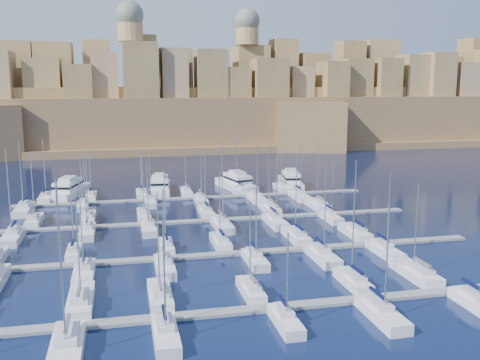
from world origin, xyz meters
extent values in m
plane|color=#061233|center=(0.00, 0.00, 0.00)|extent=(600.00, 600.00, 0.00)
cube|color=slate|center=(0.00, -34.00, 0.20)|extent=(84.00, 2.00, 0.40)
cube|color=slate|center=(0.00, -12.00, 0.20)|extent=(84.00, 2.00, 0.40)
cube|color=slate|center=(0.00, 10.00, 0.20)|extent=(84.00, 2.00, 0.40)
cube|color=slate|center=(0.00, 32.00, 0.20)|extent=(84.00, 2.00, 0.40)
cube|color=white|center=(-22.88, -27.92, 0.55)|extent=(3.05, 10.16, 1.71)
cube|color=silver|center=(-22.88, -28.94, 1.76)|extent=(2.13, 4.57, 0.70)
cylinder|color=#9EA0A8|center=(-22.88, -27.41, 7.66)|extent=(0.18, 0.18, 12.51)
cube|color=#595B60|center=(-22.88, -29.44, 2.81)|extent=(0.35, 4.06, 0.35)
cube|color=white|center=(-13.09, -28.25, 0.54)|extent=(2.85, 9.51, 1.68)
cube|color=silver|center=(-13.09, -29.20, 1.73)|extent=(2.00, 4.28, 0.70)
cylinder|color=#9EA0A8|center=(-13.09, -27.77, 7.63)|extent=(0.18, 0.18, 12.51)
cube|color=#595B60|center=(-13.09, -29.67, 2.78)|extent=(0.35, 3.80, 0.35)
cube|color=white|center=(-1.27, -28.98, 0.50)|extent=(2.41, 8.03, 1.60)
cube|color=silver|center=(-1.27, -29.79, 1.65)|extent=(1.69, 3.61, 0.70)
cylinder|color=#9EA0A8|center=(-1.27, -28.58, 6.87)|extent=(0.18, 0.18, 11.13)
cube|color=#595B60|center=(-1.27, -30.19, 2.70)|extent=(0.35, 3.21, 0.35)
cube|color=white|center=(13.25, -28.80, 0.51)|extent=(2.52, 8.40, 1.62)
cube|color=silver|center=(13.25, -29.64, 1.67)|extent=(1.76, 3.78, 0.70)
cylinder|color=#9EA0A8|center=(13.25, -28.38, 7.60)|extent=(0.18, 0.18, 12.56)
cube|color=#070D38|center=(13.25, -30.06, 2.72)|extent=(0.35, 3.36, 0.35)
cube|color=white|center=(23.37, -27.87, 0.56)|extent=(3.08, 10.26, 1.71)
cube|color=silver|center=(23.37, -28.90, 1.76)|extent=(2.15, 4.62, 0.70)
cylinder|color=#9EA0A8|center=(23.37, -27.36, 7.53)|extent=(0.18, 0.18, 12.23)
cube|color=#595B60|center=(23.37, -29.41, 2.81)|extent=(0.35, 4.10, 0.35)
cube|color=white|center=(-23.43, -40.43, 0.57)|extent=(3.26, 10.86, 1.74)
cube|color=silver|center=(-23.43, -39.34, 1.79)|extent=(2.28, 4.89, 0.70)
cylinder|color=#9EA0A8|center=(-23.43, -40.97, 9.97)|extent=(0.18, 0.18, 17.05)
cube|color=#595B60|center=(-23.43, -38.80, 2.84)|extent=(0.35, 4.34, 0.35)
cube|color=white|center=(-13.30, -39.42, 0.52)|extent=(2.65, 8.84, 1.64)
cube|color=silver|center=(-13.30, -38.54, 1.69)|extent=(1.86, 3.98, 0.70)
cylinder|color=#9EA0A8|center=(-13.30, -39.86, 7.45)|extent=(0.18, 0.18, 12.22)
cube|color=#070D38|center=(-13.30, -38.09, 2.74)|extent=(0.35, 3.54, 0.35)
cube|color=white|center=(0.42, -38.91, 0.50)|extent=(2.35, 7.82, 1.59)
cube|color=silver|center=(0.42, -38.13, 1.64)|extent=(1.64, 3.52, 0.70)
cylinder|color=#9EA0A8|center=(0.42, -39.30, 6.29)|extent=(0.18, 0.18, 9.99)
cube|color=#070D38|center=(0.42, -37.74, 2.69)|extent=(0.35, 3.13, 0.35)
cube|color=white|center=(12.04, -39.71, 0.54)|extent=(2.83, 9.42, 1.67)
cube|color=silver|center=(12.04, -38.77, 1.72)|extent=(1.98, 4.24, 0.70)
cylinder|color=#9EA0A8|center=(12.04, -40.18, 7.67)|extent=(0.18, 0.18, 12.60)
cube|color=#070D38|center=(12.04, -38.30, 2.77)|extent=(0.35, 3.77, 0.35)
cube|color=white|center=(24.96, -39.34, 0.52)|extent=(2.60, 8.67, 1.63)
cube|color=silver|center=(24.96, -38.47, 1.68)|extent=(1.82, 3.90, 0.70)
cube|color=#070D38|center=(24.96, -38.03, 2.73)|extent=(0.35, 3.47, 0.35)
cube|color=white|center=(-25.29, -7.32, 0.48)|extent=(2.21, 7.36, 1.57)
cube|color=silver|center=(-25.29, -8.06, 1.62)|extent=(1.55, 3.31, 0.70)
cylinder|color=#9EA0A8|center=(-25.29, -6.95, 6.38)|extent=(0.18, 0.18, 10.23)
cube|color=#070D38|center=(-25.29, -8.42, 2.67)|extent=(0.35, 2.94, 0.35)
cube|color=white|center=(-10.52, -7.23, 0.49)|extent=(2.26, 7.54, 1.58)
cube|color=silver|center=(-10.52, -7.99, 1.63)|extent=(1.58, 3.39, 0.70)
cylinder|color=#9EA0A8|center=(-10.52, -6.86, 7.16)|extent=(0.18, 0.18, 11.77)
cube|color=#070D38|center=(-10.52, -8.36, 2.68)|extent=(0.35, 3.01, 0.35)
cube|color=white|center=(-1.18, -6.69, 0.52)|extent=(2.59, 8.63, 1.63)
cube|color=silver|center=(-1.18, -7.55, 1.68)|extent=(1.81, 3.88, 0.70)
cylinder|color=#9EA0A8|center=(-1.18, -6.26, 7.17)|extent=(0.18, 0.18, 11.67)
cube|color=#070D38|center=(-1.18, -7.98, 2.73)|extent=(0.35, 3.45, 0.35)
cube|color=white|center=(12.59, -6.28, 0.54)|extent=(2.83, 9.43, 1.67)
cube|color=silver|center=(12.59, -7.23, 1.72)|extent=(1.98, 4.24, 0.70)
cylinder|color=#9EA0A8|center=(12.59, -5.81, 8.32)|extent=(0.18, 0.18, 13.91)
cube|color=#070D38|center=(12.59, -7.70, 2.77)|extent=(0.35, 3.77, 0.35)
cube|color=white|center=(23.89, -6.18, 0.54)|extent=(2.89, 9.64, 1.68)
cube|color=silver|center=(23.89, -7.15, 1.73)|extent=(2.02, 4.34, 0.70)
cylinder|color=#9EA0A8|center=(23.89, -5.70, 7.68)|extent=(0.18, 0.18, 12.60)
cube|color=#070D38|center=(23.89, -7.63, 2.78)|extent=(0.35, 3.85, 0.35)
cube|color=white|center=(-23.10, -17.78, 0.54)|extent=(2.87, 9.56, 1.68)
cube|color=silver|center=(-23.10, -16.83, 1.73)|extent=(2.01, 4.30, 0.70)
cylinder|color=#9EA0A8|center=(-23.10, -18.26, 8.08)|extent=(0.18, 0.18, 13.41)
cube|color=#070D38|center=(-23.10, -16.35, 2.78)|extent=(0.35, 3.83, 0.35)
cube|color=white|center=(-11.61, -17.54, 0.53)|extent=(2.72, 9.07, 1.65)
cube|color=silver|center=(-11.61, -16.63, 1.70)|extent=(1.91, 4.08, 0.70)
cylinder|color=#9EA0A8|center=(-11.61, -17.99, 6.99)|extent=(0.18, 0.18, 11.27)
cube|color=#595B60|center=(-11.61, -16.18, 2.75)|extent=(0.35, 3.63, 0.35)
cube|color=white|center=(2.31, -17.27, 0.51)|extent=(2.56, 8.54, 1.63)
cube|color=silver|center=(2.31, -16.41, 1.68)|extent=(1.79, 3.84, 0.70)
cylinder|color=#9EA0A8|center=(2.31, -17.70, 6.87)|extent=(0.18, 0.18, 11.08)
cube|color=#070D38|center=(2.31, -15.99, 2.73)|extent=(0.35, 3.41, 0.35)
cube|color=white|center=(13.11, -17.85, 0.54)|extent=(2.91, 9.69, 1.68)
cube|color=silver|center=(13.11, -16.88, 1.73)|extent=(2.04, 4.36, 0.70)
cylinder|color=#9EA0A8|center=(13.11, -18.33, 8.28)|extent=(0.18, 0.18, 13.80)
cube|color=#070D38|center=(13.11, -16.39, 2.78)|extent=(0.35, 3.88, 0.35)
cube|color=white|center=(24.06, -17.53, 0.53)|extent=(2.72, 9.06, 1.65)
cube|color=silver|center=(24.06, -16.63, 1.70)|extent=(1.90, 4.08, 0.70)
cylinder|color=#9EA0A8|center=(24.06, -17.98, 7.56)|extent=(0.18, 0.18, 12.41)
cube|color=#070D38|center=(24.06, -16.17, 2.75)|extent=(0.35, 3.63, 0.35)
cube|color=white|center=(-34.58, 15.41, 0.52)|extent=(2.65, 8.82, 1.64)
cube|color=silver|center=(-34.58, 14.53, 1.69)|extent=(1.85, 3.97, 0.70)
cylinder|color=#9EA0A8|center=(-34.58, 15.85, 7.91)|extent=(0.18, 0.18, 13.15)
cube|color=#595B60|center=(-34.58, 14.09, 2.74)|extent=(0.35, 3.53, 0.35)
cube|color=white|center=(-24.25, 15.46, 0.52)|extent=(2.68, 8.93, 1.65)
cube|color=silver|center=(-24.25, 14.57, 1.70)|extent=(1.88, 4.02, 0.70)
cylinder|color=#9EA0A8|center=(-24.25, 15.91, 7.42)|extent=(0.18, 0.18, 12.14)
cube|color=#595B60|center=(-24.25, 14.13, 2.75)|extent=(0.35, 3.57, 0.35)
cube|color=white|center=(-13.20, 15.37, 0.52)|extent=(2.62, 8.73, 1.64)
cube|color=silver|center=(-13.20, 14.49, 1.69)|extent=(1.83, 3.93, 0.70)
cylinder|color=#9EA0A8|center=(-13.20, 15.80, 7.08)|extent=(0.18, 0.18, 11.49)
cube|color=#595B60|center=(-13.20, 14.06, 2.74)|extent=(0.35, 3.49, 0.35)
cube|color=white|center=(-0.23, 15.37, 0.52)|extent=(2.62, 8.74, 1.64)
cube|color=silver|center=(-0.23, 14.50, 1.69)|extent=(1.83, 3.93, 0.70)
cylinder|color=#9EA0A8|center=(-0.23, 15.81, 7.93)|extent=(0.18, 0.18, 13.18)
cube|color=#070D38|center=(-0.23, 14.06, 2.74)|extent=(0.35, 3.50, 0.35)
cube|color=white|center=(13.87, 15.90, 0.54)|extent=(2.94, 9.79, 1.69)
cube|color=silver|center=(13.87, 14.92, 1.74)|extent=(2.06, 4.41, 0.70)
cylinder|color=#9EA0A8|center=(13.87, 16.39, 8.27)|extent=(0.18, 0.18, 13.76)
cube|color=#595B60|center=(13.87, 14.43, 2.79)|extent=(0.35, 3.92, 0.35)
cube|color=white|center=(25.18, 16.01, 0.55)|extent=(3.01, 10.02, 1.70)
cube|color=silver|center=(25.18, 15.01, 1.75)|extent=(2.11, 4.51, 0.70)
cylinder|color=#9EA0A8|center=(25.18, 16.51, 8.08)|extent=(0.18, 0.18, 13.35)
cube|color=#595B60|center=(25.18, 14.51, 2.80)|extent=(0.35, 4.01, 0.35)
cube|color=white|center=(-36.55, 4.00, 0.55)|extent=(3.00, 10.01, 1.70)
cube|color=silver|center=(-36.55, 5.00, 1.75)|extent=(2.10, 4.50, 0.70)
cylinder|color=#9EA0A8|center=(-36.55, 3.49, 9.08)|extent=(0.18, 0.18, 15.35)
cube|color=#070D38|center=(-36.55, 5.50, 2.80)|extent=(0.35, 4.00, 0.35)
cube|color=white|center=(-23.87, 4.50, 0.52)|extent=(2.70, 9.00, 1.65)
cube|color=silver|center=(-23.87, 5.40, 1.70)|extent=(1.89, 4.05, 0.70)
cylinder|color=#9EA0A8|center=(-23.87, 4.05, 7.68)|extent=(0.18, 0.18, 12.66)
cube|color=#595B60|center=(-23.87, 5.85, 2.75)|extent=(0.35, 3.60, 0.35)
cube|color=white|center=(-12.76, 4.57, 0.52)|extent=(2.66, 8.87, 1.64)
cube|color=silver|center=(-12.76, 5.45, 1.69)|extent=(1.86, 3.99, 0.70)
cylinder|color=#9EA0A8|center=(-12.76, 4.12, 7.35)|extent=(0.18, 0.18, 12.02)
cube|color=#595B60|center=(-12.76, 5.90, 2.74)|extent=(0.35, 3.55, 0.35)
cube|color=white|center=(1.15, 3.92, 0.55)|extent=(3.05, 10.17, 1.71)
cube|color=silver|center=(1.15, 4.93, 1.76)|extent=(2.14, 4.58, 0.70)
cylinder|color=#9EA0A8|center=(1.15, 3.41, 9.01)|extent=(0.18, 0.18, 15.21)
cube|color=#595B60|center=(1.15, 5.44, 2.81)|extent=(0.35, 4.07, 0.35)
cube|color=white|center=(11.84, 4.14, 0.54)|extent=(2.91, 9.71, 1.69)
cube|color=silver|center=(11.84, 5.11, 1.74)|extent=(2.04, 4.37, 0.70)
cylinder|color=#9EA0A8|center=(11.84, 3.66, 8.42)|extent=(0.18, 0.18, 14.06)
cube|color=#070D38|center=(11.84, 5.60, 2.79)|extent=(0.35, 3.89, 0.35)
cube|color=white|center=(23.81, 4.94, 0.50)|extent=(2.44, 8.13, 1.61)
cube|color=silver|center=(23.81, 5.75, 1.66)|extent=(1.71, 3.66, 0.70)
cylinder|color=#9EA0A8|center=(23.81, 4.53, 6.61)|extent=(0.18, 0.18, 10.61)
cube|color=#070D38|center=(23.81, 6.15, 2.71)|extent=(0.35, 3.25, 0.35)
cube|color=white|center=(-35.19, 37.62, 0.53)|extent=(2.77, 9.24, 1.66)
cube|color=silver|center=(-35.19, 36.69, 1.71)|extent=(1.94, 4.16, 0.70)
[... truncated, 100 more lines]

